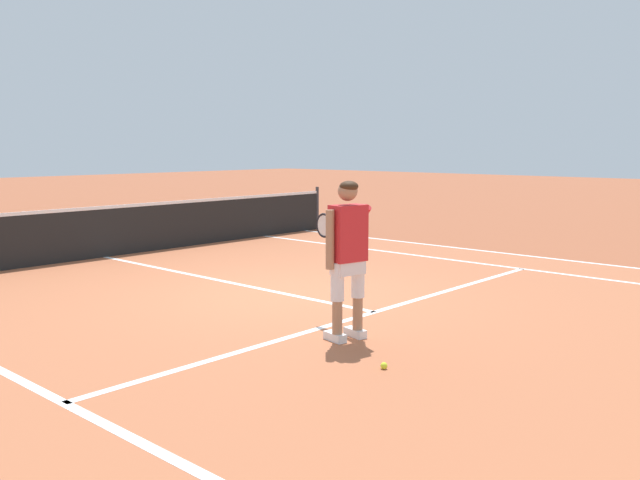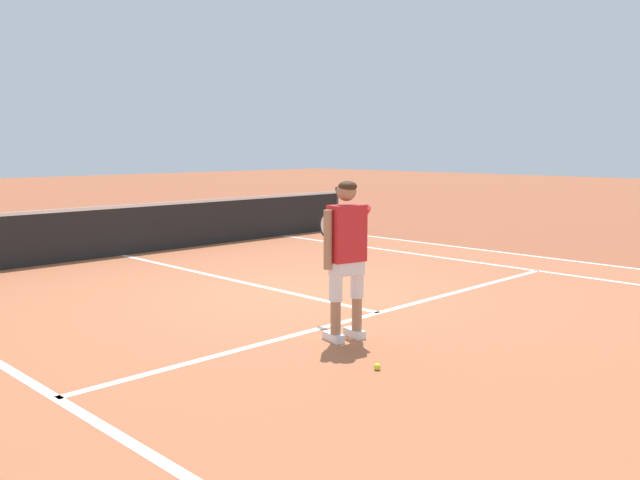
% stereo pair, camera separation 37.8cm
% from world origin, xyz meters
% --- Properties ---
extents(ground_plane, '(80.00, 80.00, 0.00)m').
position_xyz_m(ground_plane, '(0.00, 0.00, 0.00)').
color(ground_plane, '#9E5133').
extents(court_inner_surface, '(10.98, 11.21, 0.00)m').
position_xyz_m(court_inner_surface, '(0.00, -0.54, 0.00)').
color(court_inner_surface, '#B2603D').
rests_on(court_inner_surface, ground).
extents(line_service, '(8.23, 0.10, 0.01)m').
position_xyz_m(line_service, '(0.00, -1.54, 0.00)').
color(line_service, white).
rests_on(line_service, ground).
extents(line_centre_service, '(0.10, 6.40, 0.01)m').
position_xyz_m(line_centre_service, '(0.00, 1.66, 0.00)').
color(line_centre_service, white).
rests_on(line_centre_service, ground).
extents(line_singles_left, '(0.10, 10.81, 0.01)m').
position_xyz_m(line_singles_left, '(-4.12, -0.54, 0.00)').
color(line_singles_left, white).
rests_on(line_singles_left, ground).
extents(line_singles_right, '(0.10, 10.81, 0.01)m').
position_xyz_m(line_singles_right, '(4.12, -0.54, 0.00)').
color(line_singles_right, white).
rests_on(line_singles_right, ground).
extents(line_doubles_right, '(0.10, 10.81, 0.01)m').
position_xyz_m(line_doubles_right, '(5.49, -0.54, 0.00)').
color(line_doubles_right, white).
rests_on(line_doubles_right, ground).
extents(tennis_net, '(11.96, 0.08, 1.07)m').
position_xyz_m(tennis_net, '(0.00, 4.86, 0.50)').
color(tennis_net, '#333338').
rests_on(tennis_net, ground).
extents(tennis_player, '(0.81, 1.07, 1.71)m').
position_xyz_m(tennis_player, '(-1.15, -2.04, 0.99)').
color(tennis_player, white).
rests_on(tennis_player, ground).
extents(tennis_ball_near_feet, '(0.07, 0.07, 0.07)m').
position_xyz_m(tennis_ball_near_feet, '(-1.68, -2.95, 0.03)').
color(tennis_ball_near_feet, '#CCE02D').
rests_on(tennis_ball_near_feet, ground).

